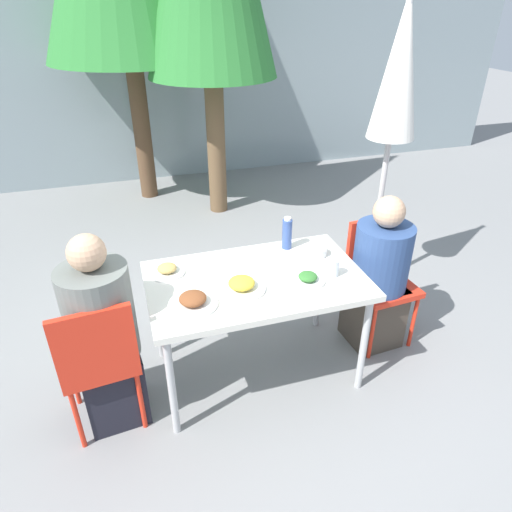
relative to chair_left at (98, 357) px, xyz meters
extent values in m
plane|color=gray|center=(0.94, 0.18, -0.52)|extent=(24.00, 24.00, 0.00)
cube|color=#89999E|center=(0.94, 4.24, 0.98)|extent=(10.00, 0.20, 3.00)
cube|color=silver|center=(0.94, 0.18, 0.19)|extent=(1.29, 0.79, 0.04)
cylinder|color=#B7B7B7|center=(0.35, -0.16, -0.18)|extent=(0.04, 0.04, 0.70)
cylinder|color=#B7B7B7|center=(1.52, -0.16, -0.18)|extent=(0.04, 0.04, 0.70)
cylinder|color=#B7B7B7|center=(0.35, 0.51, -0.18)|extent=(0.04, 0.04, 0.70)
cylinder|color=#B7B7B7|center=(1.52, 0.51, -0.18)|extent=(0.04, 0.04, 0.70)
cube|color=red|center=(-0.01, 0.08, -0.08)|extent=(0.44, 0.44, 0.04)
cube|color=red|center=(0.01, -0.10, 0.15)|extent=(0.40, 0.08, 0.42)
cylinder|color=red|center=(-0.19, 0.23, -0.31)|extent=(0.03, 0.03, 0.43)
cylinder|color=red|center=(0.14, 0.27, -0.31)|extent=(0.03, 0.03, 0.43)
cylinder|color=red|center=(-0.16, -0.11, -0.31)|extent=(0.03, 0.03, 0.43)
cylinder|color=red|center=(0.18, -0.07, -0.31)|extent=(0.03, 0.03, 0.43)
cube|color=black|center=(0.04, 0.08, -0.29)|extent=(0.36, 0.36, 0.47)
cylinder|color=slate|center=(0.04, 0.08, 0.22)|extent=(0.37, 0.37, 0.55)
sphere|color=tan|center=(0.04, 0.08, 0.59)|extent=(0.19, 0.19, 0.19)
cube|color=red|center=(1.88, 0.25, -0.08)|extent=(0.43, 0.43, 0.04)
cube|color=red|center=(1.87, 0.43, 0.15)|extent=(0.40, 0.07, 0.42)
cylinder|color=red|center=(2.06, 0.09, -0.31)|extent=(0.03, 0.03, 0.43)
cylinder|color=red|center=(1.72, 0.06, -0.31)|extent=(0.03, 0.03, 0.43)
cylinder|color=red|center=(2.04, 0.43, -0.31)|extent=(0.03, 0.03, 0.43)
cylinder|color=red|center=(1.70, 0.40, -0.31)|extent=(0.03, 0.03, 0.43)
cube|color=#473D33|center=(1.83, 0.24, -0.29)|extent=(0.36, 0.36, 0.47)
cylinder|color=navy|center=(1.83, 0.24, 0.17)|extent=(0.37, 0.37, 0.45)
sphere|color=tan|center=(1.83, 0.24, 0.49)|extent=(0.20, 0.20, 0.20)
cylinder|color=#333333|center=(2.17, 0.87, -0.50)|extent=(0.36, 0.36, 0.05)
cylinder|color=#BCBCBC|center=(2.17, 0.87, 0.61)|extent=(0.04, 0.04, 2.28)
cone|color=silver|center=(2.17, 0.87, 1.26)|extent=(0.34, 0.34, 0.98)
cylinder|color=white|center=(0.82, 0.08, 0.22)|extent=(0.28, 0.28, 0.01)
ellipsoid|color=gold|center=(0.82, 0.08, 0.26)|extent=(0.15, 0.15, 0.06)
cylinder|color=white|center=(1.21, 0.05, 0.22)|extent=(0.20, 0.20, 0.01)
ellipsoid|color=#33702D|center=(1.21, 0.05, 0.25)|extent=(0.11, 0.11, 0.04)
cylinder|color=white|center=(0.53, 0.02, 0.22)|extent=(0.27, 0.27, 0.01)
ellipsoid|color=brown|center=(0.53, 0.02, 0.26)|extent=(0.15, 0.15, 0.06)
cylinder|color=white|center=(0.44, 0.38, 0.22)|extent=(0.21, 0.21, 0.01)
ellipsoid|color=tan|center=(0.44, 0.38, 0.25)|extent=(0.12, 0.12, 0.05)
cylinder|color=#334C8E|center=(1.24, 0.47, 0.32)|extent=(0.06, 0.06, 0.20)
cylinder|color=white|center=(1.24, 0.47, 0.43)|extent=(0.05, 0.05, 0.02)
cylinder|color=silver|center=(1.38, 0.07, 0.27)|extent=(0.07, 0.07, 0.11)
cylinder|color=white|center=(1.38, 0.33, 0.24)|extent=(0.15, 0.15, 0.06)
cylinder|color=brown|center=(0.57, 3.53, 0.26)|extent=(0.20, 0.20, 1.57)
cylinder|color=brown|center=(1.30, 2.84, 0.21)|extent=(0.20, 0.20, 1.47)
camera|label=1|loc=(0.26, -2.00, 1.68)|focal=32.00mm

